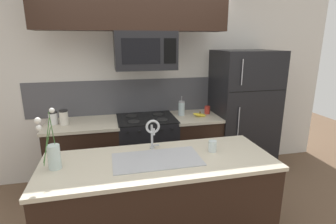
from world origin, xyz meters
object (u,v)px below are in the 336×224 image
at_px(drinking_glass, 212,146).
at_px(coffee_tin, 207,110).
at_px(microwave, 145,51).
at_px(french_press, 182,108).
at_px(stove_range, 147,150).
at_px(storage_jar_medium, 64,117).
at_px(sink_faucet, 153,131).
at_px(flower_vase, 53,155).
at_px(storage_jar_tall, 53,118).
at_px(refrigerator, 242,113).
at_px(banana_bunch, 200,115).

bearing_deg(drinking_glass, coffee_tin, 70.67).
bearing_deg(microwave, french_press, 9.19).
relative_size(stove_range, storage_jar_medium, 5.01).
relative_size(microwave, french_press, 2.79).
bearing_deg(stove_range, sink_faucet, -95.26).
bearing_deg(flower_vase, sink_faucet, 11.75).
relative_size(storage_jar_tall, flower_vase, 0.32).
distance_m(refrigerator, drinking_glass, 1.55).
bearing_deg(microwave, coffee_tin, 4.64).
relative_size(refrigerator, drinking_glass, 16.83).
distance_m(storage_jar_tall, storage_jar_medium, 0.14).
xyz_separation_m(stove_range, microwave, (0.00, -0.02, 1.33)).
xyz_separation_m(stove_range, banana_bunch, (0.73, -0.06, 0.47)).
height_order(banana_bunch, french_press, french_press).
distance_m(microwave, refrigerator, 1.67).
height_order(microwave, storage_jar_tall, microwave).
bearing_deg(flower_vase, storage_jar_medium, 94.20).
height_order(storage_jar_tall, flower_vase, flower_vase).
distance_m(microwave, flower_vase, 1.70).
relative_size(sink_faucet, drinking_glass, 2.89).
bearing_deg(banana_bunch, coffee_tin, 37.19).
bearing_deg(flower_vase, stove_range, 52.67).
relative_size(storage_jar_medium, drinking_glass, 1.75).
relative_size(microwave, coffee_tin, 6.77).
bearing_deg(banana_bunch, flower_vase, -145.06).
xyz_separation_m(stove_range, coffee_tin, (0.88, 0.05, 0.50)).
height_order(french_press, drinking_glass, french_press).
distance_m(storage_jar_tall, french_press, 1.65).
height_order(storage_jar_medium, sink_faucet, sink_faucet).
distance_m(refrigerator, flower_vase, 2.65).
bearing_deg(coffee_tin, storage_jar_medium, -177.86).
bearing_deg(storage_jar_medium, stove_range, 1.16).
bearing_deg(stove_range, banana_bunch, -4.83).
distance_m(stove_range, drinking_glass, 1.37).
xyz_separation_m(french_press, flower_vase, (-1.43, -1.28, 0.02)).
xyz_separation_m(storage_jar_tall, storage_jar_medium, (0.13, -0.05, 0.01)).
height_order(refrigerator, flower_vase, refrigerator).
height_order(storage_jar_tall, coffee_tin, storage_jar_tall).
bearing_deg(storage_jar_medium, refrigerator, 0.96).
xyz_separation_m(microwave, storage_jar_tall, (-1.15, 0.05, -0.80)).
xyz_separation_m(refrigerator, storage_jar_tall, (-2.55, 0.01, 0.10)).
bearing_deg(storage_jar_tall, banana_bunch, -2.77).
distance_m(drinking_glass, flower_vase, 1.37).
distance_m(microwave, french_press, 0.93).
bearing_deg(refrigerator, storage_jar_tall, 179.79).
distance_m(banana_bunch, coffee_tin, 0.19).
bearing_deg(stove_range, coffee_tin, 3.27).
relative_size(french_press, flower_vase, 0.54).
bearing_deg(french_press, banana_bunch, -28.14).
bearing_deg(stove_range, storage_jar_tall, 178.54).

